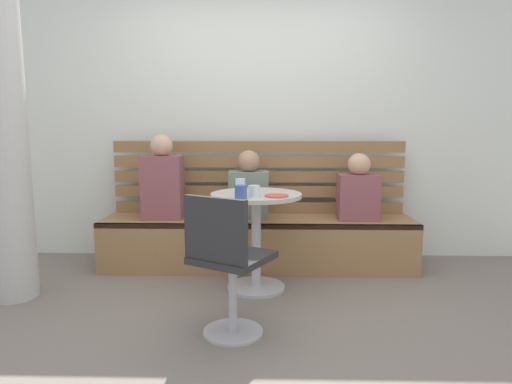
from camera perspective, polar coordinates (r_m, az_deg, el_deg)
ground at (r=2.87m, az=-0.32°, el=-16.93°), size 8.00×8.00×0.00m
back_wall at (r=4.25m, az=0.36°, el=11.32°), size 5.20×0.10×2.90m
concrete_pillar at (r=3.56m, az=-30.00°, el=10.02°), size 0.32×0.32×2.80m
booth_bench at (r=3.93m, az=0.22°, el=-6.52°), size 2.70×0.52×0.44m
booth_backrest at (r=4.06m, az=0.29°, el=1.95°), size 2.65×0.04×0.66m
cafe_table at (r=3.34m, az=-0.02°, el=-3.93°), size 0.68×0.68×0.74m
white_chair at (r=2.58m, az=-3.82°, el=-8.84°), size 0.54×0.54×0.85m
person_adult at (r=3.91m, az=-11.92°, el=1.34°), size 0.34×0.22×0.73m
person_child_left at (r=3.85m, az=-0.92°, el=0.42°), size 0.34×0.22×0.59m
person_child_middle at (r=3.88m, az=13.00°, el=0.13°), size 0.34×0.22×0.57m
cup_mug_blue at (r=3.04m, az=-1.96°, el=0.02°), size 0.08×0.08×0.09m
cup_glass_short at (r=3.14m, az=-0.22°, el=0.14°), size 0.08×0.08×0.08m
cup_espresso_small at (r=3.33m, az=-0.54°, el=0.39°), size 0.06×0.06×0.05m
cup_glass_tall at (r=3.21m, az=-2.04°, el=0.67°), size 0.07×0.07×0.12m
plate_small at (r=3.14m, az=2.67°, el=-0.49°), size 0.17×0.17×0.01m
phone_on_table at (r=3.32m, az=-2.04°, el=-0.04°), size 0.07×0.14×0.01m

